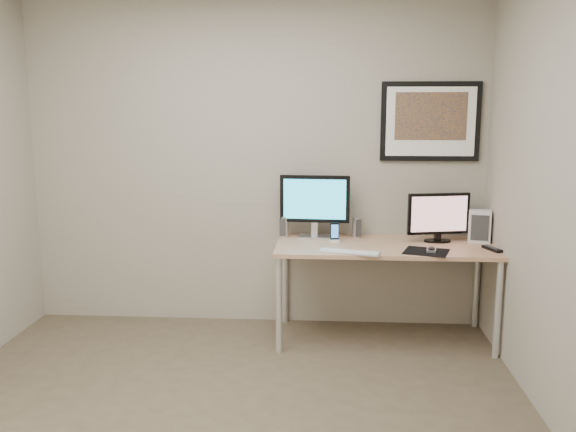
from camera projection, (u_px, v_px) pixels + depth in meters
The scene contains 14 objects.
floor at pixel (221, 426), 3.36m from camera, with size 3.60×3.60×0.00m, color #4D4130.
room at pixel (229, 123), 3.51m from camera, with size 3.60×3.60×3.60m.
desk at pixel (384, 253), 4.50m from camera, with size 1.60×0.70×0.73m.
framed_art at pixel (430, 121), 4.63m from camera, with size 0.75×0.04×0.60m.
monitor_large at pixel (315, 204), 4.67m from camera, with size 0.54×0.19×0.49m.
monitor_tv at pixel (438, 216), 4.54m from camera, with size 0.47×0.15×0.37m.
speaker_left at pixel (284, 227), 4.74m from camera, with size 0.07×0.07×0.16m, color #B8B8BD.
speaker_right at pixel (356, 227), 4.72m from camera, with size 0.06×0.06×0.16m, color #B8B8BD.
phone_dock at pixel (335, 232), 4.57m from camera, with size 0.07×0.07×0.15m, color black.
keyboard at pixel (349, 252), 4.23m from camera, with size 0.43×0.11×0.01m, color #BCBCC1.
mousepad at pixel (426, 252), 4.27m from camera, with size 0.30×0.26×0.00m, color black.
mouse at pixel (431, 249), 4.26m from camera, with size 0.06×0.10×0.03m, color black.
remote at pixel (492, 249), 4.31m from camera, with size 0.05×0.19×0.02m, color black.
fan_unit at pixel (479, 226), 4.55m from camera, with size 0.16×0.12×0.24m, color silver.
Camera 1 is at (0.57, -3.07, 1.74)m, focal length 38.00 mm.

